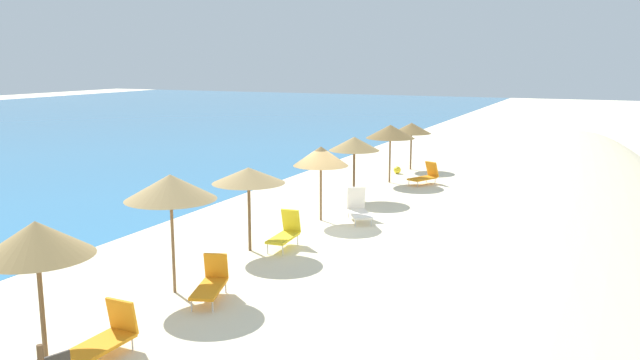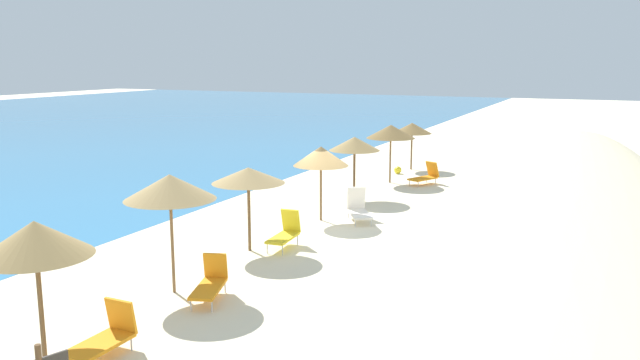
% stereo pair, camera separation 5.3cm
% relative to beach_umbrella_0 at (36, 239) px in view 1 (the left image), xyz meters
% --- Properties ---
extents(ground_plane, '(160.00, 160.00, 0.00)m').
position_rel_beach_umbrella_0_xyz_m(ground_plane, '(11.27, -0.77, -2.38)').
color(ground_plane, beige).
extents(dune_ridge, '(48.61, 9.09, 2.20)m').
position_rel_beach_umbrella_0_xyz_m(dune_ridge, '(10.41, -8.96, -1.28)').
color(dune_ridge, beige).
rests_on(dune_ridge, ground_plane).
extents(beach_umbrella_0, '(2.11, 2.11, 2.72)m').
position_rel_beach_umbrella_0_xyz_m(beach_umbrella_0, '(0.00, 0.00, 0.00)').
color(beach_umbrella_0, brown).
rests_on(beach_umbrella_0, ground_plane).
extents(beach_umbrella_1, '(2.21, 2.21, 2.95)m').
position_rel_beach_umbrella_0_xyz_m(beach_umbrella_1, '(3.98, -0.03, 0.26)').
color(beach_umbrella_1, brown).
rests_on(beach_umbrella_1, ground_plane).
extents(beach_umbrella_2, '(2.16, 2.16, 2.53)m').
position_rel_beach_umbrella_0_xyz_m(beach_umbrella_2, '(7.83, 0.10, -0.10)').
color(beach_umbrella_2, brown).
rests_on(beach_umbrella_2, ground_plane).
extents(beach_umbrella_3, '(1.95, 1.95, 2.66)m').
position_rel_beach_umbrella_0_xyz_m(beach_umbrella_3, '(12.09, -0.31, -0.07)').
color(beach_umbrella_3, brown).
rests_on(beach_umbrella_3, ground_plane).
extents(beach_umbrella_4, '(2.06, 2.06, 2.56)m').
position_rel_beach_umbrella_0_xyz_m(beach_umbrella_4, '(15.93, -0.06, -0.10)').
color(beach_umbrella_4, brown).
rests_on(beach_umbrella_4, ground_plane).
extents(beach_umbrella_5, '(2.24, 2.24, 2.69)m').
position_rel_beach_umbrella_0_xyz_m(beach_umbrella_5, '(19.97, -0.26, -0.00)').
color(beach_umbrella_5, brown).
rests_on(beach_umbrella_5, ground_plane).
extents(beach_umbrella_6, '(2.02, 2.02, 2.43)m').
position_rel_beach_umbrella_0_xyz_m(beach_umbrella_6, '(23.92, -0.10, -0.23)').
color(beach_umbrella_6, brown).
rests_on(beach_umbrella_6, ground_plane).
extents(lounge_chair_0, '(1.43, 0.70, 1.00)m').
position_rel_beach_umbrella_0_xyz_m(lounge_chair_0, '(0.60, -0.97, -1.98)').
color(lounge_chair_0, orange).
rests_on(lounge_chair_0, ground_plane).
extents(lounge_chair_1, '(1.62, 1.37, 1.16)m').
position_rel_beach_umbrella_0_xyz_m(lounge_chair_1, '(12.60, -1.55, -1.95)').
color(lounge_chair_1, white).
rests_on(lounge_chair_1, ground_plane).
extents(lounge_chair_2, '(1.50, 0.69, 1.11)m').
position_rel_beach_umbrella_0_xyz_m(lounge_chair_2, '(8.55, -0.74, -1.91)').
color(lounge_chair_2, yellow).
rests_on(lounge_chair_2, ground_plane).
extents(lounge_chair_3, '(1.62, 1.04, 1.00)m').
position_rel_beach_umbrella_0_xyz_m(lounge_chair_3, '(3.98, -1.11, -1.96)').
color(lounge_chair_3, orange).
rests_on(lounge_chair_3, ground_plane).
extents(lounge_chair_4, '(1.64, 1.22, 1.02)m').
position_rel_beach_umbrella_0_xyz_m(lounge_chair_4, '(20.22, -1.89, -1.98)').
color(lounge_chair_4, orange).
rests_on(lounge_chair_4, ground_plane).
extents(beach_ball, '(0.37, 0.37, 0.37)m').
position_rel_beach_umbrella_0_xyz_m(beach_ball, '(22.39, 0.14, -2.19)').
color(beach_ball, yellow).
rests_on(beach_ball, ground_plane).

